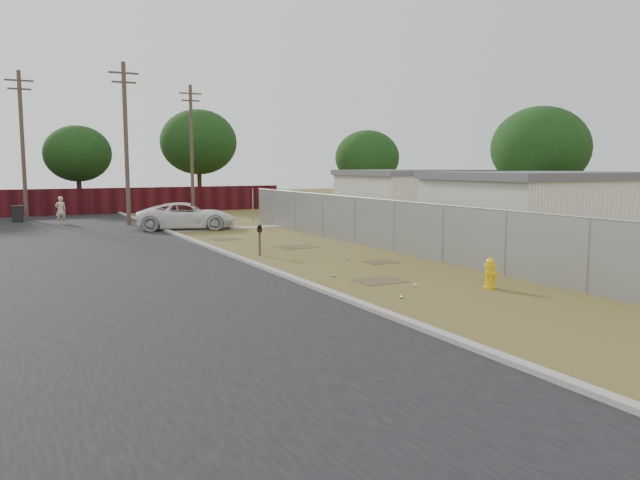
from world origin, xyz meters
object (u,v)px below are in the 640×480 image
mailbox (260,231)px  pickup_truck (187,216)px  pedestrian (61,210)px  trash_bin (17,214)px  fire_hydrant (490,274)px

mailbox → pickup_truck: size_ratio=0.23×
pedestrian → mailbox: bearing=106.0°
mailbox → pickup_truck: (0.19, 10.69, -0.21)m
mailbox → trash_bin: size_ratio=1.18×
pickup_truck → trash_bin: (-7.79, 8.77, -0.20)m
pickup_truck → trash_bin: 11.73m
mailbox → trash_bin: bearing=111.3°
trash_bin → fire_hydrant: bearing=-69.0°
fire_hydrant → mailbox: 9.36m
mailbox → pickup_truck: 10.69m
fire_hydrant → trash_bin: (-10.84, 28.23, 0.09)m
pedestrian → trash_bin: size_ratio=1.63×
fire_hydrant → pedestrian: bearing=108.7°
fire_hydrant → pickup_truck: pickup_truck is taller
fire_hydrant → trash_bin: size_ratio=0.89×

